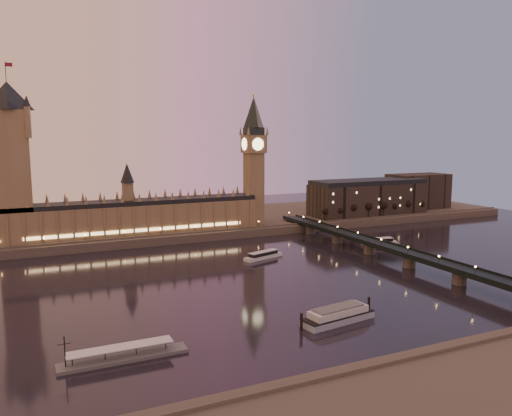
{
  "coord_description": "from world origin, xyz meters",
  "views": [
    {
      "loc": [
        -110.89,
        -243.05,
        77.07
      ],
      "look_at": [
        16.57,
        35.0,
        33.04
      ],
      "focal_mm": 35.0,
      "sensor_mm": 36.0,
      "label": 1
    }
  ],
  "objects": [
    {
      "name": "ground",
      "position": [
        0.0,
        0.0,
        0.0
      ],
      "size": [
        700.0,
        700.0,
        0.0
      ],
      "primitive_type": "plane",
      "color": "black",
      "rests_on": "ground"
    },
    {
      "name": "far_embankment",
      "position": [
        30.0,
        165.0,
        3.0
      ],
      "size": [
        560.0,
        130.0,
        6.0
      ],
      "primitive_type": "cube",
      "color": "#423D35",
      "rests_on": "ground"
    },
    {
      "name": "palace_of_westminster",
      "position": [
        -40.12,
        120.99,
        21.71
      ],
      "size": [
        180.0,
        26.62,
        52.0
      ],
      "color": "brown",
      "rests_on": "ground"
    },
    {
      "name": "victoria_tower",
      "position": [
        -120.0,
        121.0,
        65.79
      ],
      "size": [
        31.68,
        31.68,
        118.0
      ],
      "color": "brown",
      "rests_on": "ground"
    },
    {
      "name": "big_ben",
      "position": [
        53.99,
        120.99,
        63.95
      ],
      "size": [
        17.68,
        17.68,
        104.0
      ],
      "color": "brown",
      "rests_on": "ground"
    },
    {
      "name": "westminster_bridge",
      "position": [
        91.61,
        0.0,
        5.52
      ],
      "size": [
        13.2,
        260.0,
        15.3
      ],
      "color": "black",
      "rests_on": "ground"
    },
    {
      "name": "city_block",
      "position": [
        194.94,
        130.93,
        22.24
      ],
      "size": [
        155.0,
        45.0,
        34.0
      ],
      "color": "black",
      "rests_on": "ground"
    },
    {
      "name": "bare_tree_0",
      "position": [
        114.76,
        109.0,
        14.99
      ],
      "size": [
        5.92,
        5.92,
        12.04
      ],
      "color": "black",
      "rests_on": "ground"
    },
    {
      "name": "bare_tree_1",
      "position": [
        129.78,
        109.0,
        14.99
      ],
      "size": [
        5.92,
        5.92,
        12.04
      ],
      "color": "black",
      "rests_on": "ground"
    },
    {
      "name": "bare_tree_2",
      "position": [
        144.8,
        109.0,
        14.99
      ],
      "size": [
        5.92,
        5.92,
        12.04
      ],
      "color": "black",
      "rests_on": "ground"
    },
    {
      "name": "bare_tree_3",
      "position": [
        159.82,
        109.0,
        14.99
      ],
      "size": [
        5.92,
        5.92,
        12.04
      ],
      "color": "black",
      "rests_on": "ground"
    },
    {
      "name": "bare_tree_4",
      "position": [
        174.84,
        109.0,
        14.99
      ],
      "size": [
        5.92,
        5.92,
        12.04
      ],
      "color": "black",
      "rests_on": "ground"
    },
    {
      "name": "bare_tree_5",
      "position": [
        189.86,
        109.0,
        14.99
      ],
      "size": [
        5.92,
        5.92,
        12.04
      ],
      "color": "black",
      "rests_on": "ground"
    },
    {
      "name": "bare_tree_6",
      "position": [
        204.88,
        109.0,
        14.99
      ],
      "size": [
        5.92,
        5.92,
        12.04
      ],
      "color": "black",
      "rests_on": "ground"
    },
    {
      "name": "bare_tree_7",
      "position": [
        219.9,
        109.0,
        14.99
      ],
      "size": [
        5.92,
        5.92,
        12.04
      ],
      "color": "black",
      "rests_on": "ground"
    },
    {
      "name": "cruise_boat_a",
      "position": [
        22.67,
        36.96,
        2.01
      ],
      "size": [
        29.04,
        14.81,
        4.57
      ],
      "rotation": [
        0.0,
        0.0,
        0.32
      ],
      "color": "silver",
      "rests_on": "ground"
    },
    {
      "name": "cruise_boat_b",
      "position": [
        116.12,
        39.26,
        2.11
      ],
      "size": [
        26.65,
        10.58,
        4.79
      ],
      "rotation": [
        0.0,
        0.0,
        -0.16
      ],
      "color": "silver",
      "rests_on": "ground"
    },
    {
      "name": "moored_barge",
      "position": [
        3.71,
        -75.52,
        2.99
      ],
      "size": [
        38.32,
        14.08,
        7.09
      ],
      "rotation": [
        0.0,
        0.0,
        0.14
      ],
      "color": "#93A5BB",
      "rests_on": "ground"
    },
    {
      "name": "pontoon_pier",
      "position": [
        -84.47,
        -74.59,
        1.28
      ],
      "size": [
        44.42,
        7.4,
        11.85
      ],
      "color": "#595B5E",
      "rests_on": "ground"
    }
  ]
}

